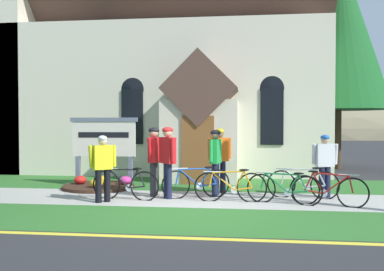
{
  "coord_description": "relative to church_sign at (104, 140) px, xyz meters",
  "views": [
    {
      "loc": [
        1.15,
        -9.02,
        1.88
      ],
      "look_at": [
        -0.45,
        4.11,
        1.5
      ],
      "focal_mm": 40.52,
      "sensor_mm": 36.0,
      "label": 1
    }
  ],
  "objects": [
    {
      "name": "church_sign",
      "position": [
        0.0,
        0.0,
        0.0
      ],
      "size": [
        2.02,
        0.19,
        2.04
      ],
      "color": "slate",
      "rests_on": "ground"
    },
    {
      "name": "bicycle_blue",
      "position": [
        6.03,
        -2.42,
        -1.0
      ],
      "size": [
        1.68,
        0.56,
        0.82
      ],
      "color": "black",
      "rests_on": "ground"
    },
    {
      "name": "cyclist_in_yellow_jersey",
      "position": [
        2.27,
        -1.94,
        -0.31
      ],
      "size": [
        0.48,
        0.71,
        1.78
      ],
      "color": "#191E38",
      "rests_on": "ground"
    },
    {
      "name": "sidewalk_slab",
      "position": [
        0.29,
        -1.89,
        -1.36
      ],
      "size": [
        32.0,
        2.25,
        0.01
      ],
      "primitive_type": "cube",
      "color": "#A8A59E",
      "rests_on": "ground"
    },
    {
      "name": "bicycle_orange",
      "position": [
        3.83,
        -2.17,
        -1.0
      ],
      "size": [
        1.73,
        0.08,
        0.81
      ],
      "color": "black",
      "rests_on": "ground"
    },
    {
      "name": "distant_hill",
      "position": [
        9.59,
        60.92,
        -1.37
      ],
      "size": [
        88.48,
        51.7,
        19.56
      ],
      "primitive_type": "ellipsoid",
      "color": "#847A5B",
      "rests_on": "ground"
    },
    {
      "name": "bicycle_red",
      "position": [
        2.96,
        -1.73,
        -0.99
      ],
      "size": [
        1.66,
        0.67,
        0.81
      ],
      "color": "black",
      "rests_on": "ground"
    },
    {
      "name": "cyclist_in_blue_jersey",
      "position": [
        1.85,
        -1.57,
        -0.32
      ],
      "size": [
        0.29,
        0.79,
        1.77
      ],
      "color": "#2D2D33",
      "rests_on": "ground"
    },
    {
      "name": "flower_bed",
      "position": [
        0.02,
        -0.49,
        -1.28
      ],
      "size": [
        2.04,
        2.04,
        0.34
      ],
      "color": "#382319",
      "rests_on": "ground"
    },
    {
      "name": "church_building",
      "position": [
        -0.05,
        6.65,
        3.66
      ],
      "size": [
        14.13,
        11.2,
        13.79
      ],
      "color": "beige",
      "rests_on": "ground"
    },
    {
      "name": "grass_verge",
      "position": [
        0.29,
        -4.19,
        -1.37
      ],
      "size": [
        32.0,
        2.34,
        0.01
      ],
      "primitive_type": "cube",
      "color": "#2D6628",
      "rests_on": "ground"
    },
    {
      "name": "cyclist_in_orange_jersey",
      "position": [
        0.84,
        -2.61,
        -0.45
      ],
      "size": [
        0.57,
        0.43,
        1.59
      ],
      "color": "black",
      "rests_on": "ground"
    },
    {
      "name": "curb_paint_stripe",
      "position": [
        0.29,
        -5.51,
        -1.37
      ],
      "size": [
        28.0,
        0.16,
        0.01
      ],
      "primitive_type": "cube",
      "color": "yellow",
      "rests_on": "ground"
    },
    {
      "name": "cyclist_in_white_jersey",
      "position": [
        6.16,
        -1.31,
        -0.45
      ],
      "size": [
        0.63,
        0.3,
        1.59
      ],
      "color": "#191E38",
      "rests_on": "ground"
    },
    {
      "name": "cyclist_in_green_jersey",
      "position": [
        3.42,
        -1.37,
        -0.37
      ],
      "size": [
        0.31,
        0.67,
        1.71
      ],
      "color": "#191E38",
      "rests_on": "ground"
    },
    {
      "name": "bicycle_black",
      "position": [
        5.61,
        -1.46,
        -1.0
      ],
      "size": [
        1.76,
        0.24,
        0.81
      ],
      "color": "black",
      "rests_on": "ground"
    },
    {
      "name": "bicycle_white",
      "position": [
        5.07,
        -2.3,
        -1.01
      ],
      "size": [
        1.7,
        0.55,
        0.77
      ],
      "color": "black",
      "rests_on": "ground"
    },
    {
      "name": "church_lawn",
      "position": [
        0.29,
        0.73,
        -1.37
      ],
      "size": [
        24.0,
        2.99,
        0.01
      ],
      "primitive_type": "cube",
      "color": "#2D6628",
      "rests_on": "ground"
    },
    {
      "name": "roadside_conifer",
      "position": [
        7.93,
        5.82,
        4.27
      ],
      "size": [
        4.18,
        4.18,
        8.87
      ],
      "color": "#3D2D1E",
      "rests_on": "ground"
    },
    {
      "name": "ground",
      "position": [
        3.01,
        0.57,
        -1.37
      ],
      "size": [
        140.0,
        140.0,
        0.0
      ],
      "primitive_type": "plane",
      "color": "#2B2B2D"
    },
    {
      "name": "cyclist_in_red_jersey",
      "position": [
        3.5,
        -0.93,
        -0.34
      ],
      "size": [
        0.6,
        0.49,
        1.74
      ],
      "color": "#191E38",
      "rests_on": "ground"
    },
    {
      "name": "bicycle_green",
      "position": [
        1.28,
        -2.2,
        -0.99
      ],
      "size": [
        1.73,
        0.27,
        0.82
      ],
      "color": "black",
      "rests_on": "ground"
    }
  ]
}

